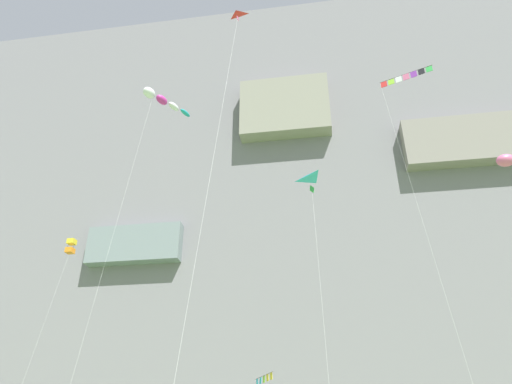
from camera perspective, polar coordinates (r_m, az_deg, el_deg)
cliff_face at (r=74.29m, az=4.93°, el=-4.92°), size 180.00×31.80×67.75m
kite_box_mid_right at (r=51.40m, az=-21.39°, el=-6.18°), size 2.45×2.49×22.78m
kite_banner_upper_mid at (r=43.22m, az=17.78°, el=11.91°), size 4.23×1.93×32.57m
kite_delta_far_right at (r=33.45m, az=-2.91°, el=17.99°), size 2.03×5.59×31.09m
kite_windsock_front_field at (r=43.86m, az=-11.40°, el=10.83°), size 5.21×6.03×32.07m
kite_delta_far_left at (r=37.25m, az=7.29°, el=-0.15°), size 2.13×5.66×22.07m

